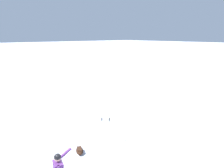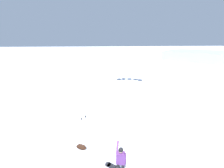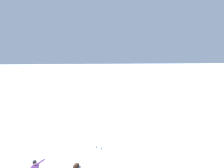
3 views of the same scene
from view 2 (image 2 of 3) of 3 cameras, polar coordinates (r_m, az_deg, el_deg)
name	(u,v)px [view 2 (image 2 of 3)]	position (r m, az deg, el deg)	size (l,w,h in m)	color
ground_plane	(115,166)	(8.22, 1.42, -30.49)	(300.00, 300.00, 0.00)	white
snowboarder	(121,159)	(7.20, 3.56, -28.22)	(0.46, 0.70, 1.61)	black
gear_bag_small	(81,147)	(9.18, -12.36, -23.71)	(0.72, 0.56, 0.24)	black
ski_poles	(84,123)	(9.85, -11.36, -15.19)	(0.38, 0.39, 1.31)	gray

